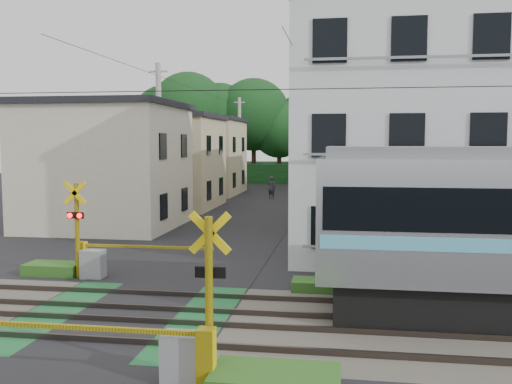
% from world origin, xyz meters
% --- Properties ---
extents(ground, '(120.00, 120.00, 0.00)m').
position_xyz_m(ground, '(0.00, 0.00, 0.00)').
color(ground, black).
extents(track_bed, '(120.00, 120.00, 0.14)m').
position_xyz_m(track_bed, '(0.00, 0.00, 0.04)').
color(track_bed, '#47423A').
rests_on(track_bed, ground).
extents(crossing_signal_near, '(4.74, 0.65, 3.09)m').
position_xyz_m(crossing_signal_near, '(2.59, -3.65, 0.71)').
color(crossing_signal_near, yellow).
rests_on(crossing_signal_near, ground).
extents(crossing_signal_far, '(4.74, 0.65, 3.09)m').
position_xyz_m(crossing_signal_far, '(-2.59, 3.65, 0.71)').
color(crossing_signal_far, yellow).
rests_on(crossing_signal_far, ground).
extents(apartment_block, '(10.20, 8.36, 9.30)m').
position_xyz_m(apartment_block, '(8.50, 9.49, 4.66)').
color(apartment_block, silver).
rests_on(apartment_block, ground).
extents(houses_row, '(22.07, 31.35, 6.80)m').
position_xyz_m(houses_row, '(0.25, 25.92, 3.24)').
color(houses_row, beige).
rests_on(houses_row, ground).
extents(tree_hill, '(40.00, 12.69, 11.76)m').
position_xyz_m(tree_hill, '(-1.11, 48.64, 5.88)').
color(tree_hill, '#143D17').
rests_on(tree_hill, ground).
extents(catenary, '(60.00, 5.04, 7.00)m').
position_xyz_m(catenary, '(6.00, 0.03, 3.70)').
color(catenary, '#2D2D33').
rests_on(catenary, ground).
extents(utility_poles, '(7.90, 42.00, 8.00)m').
position_xyz_m(utility_poles, '(-1.05, 23.01, 4.08)').
color(utility_poles, '#A5A5A0').
rests_on(utility_poles, ground).
extents(pedestrian, '(0.73, 0.62, 1.71)m').
position_xyz_m(pedestrian, '(-0.13, 29.64, 0.86)').
color(pedestrian, '#33323E').
rests_on(pedestrian, ground).
extents(weed_patches, '(10.25, 8.80, 0.40)m').
position_xyz_m(weed_patches, '(1.76, -0.09, 0.18)').
color(weed_patches, '#2D5E1E').
rests_on(weed_patches, ground).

